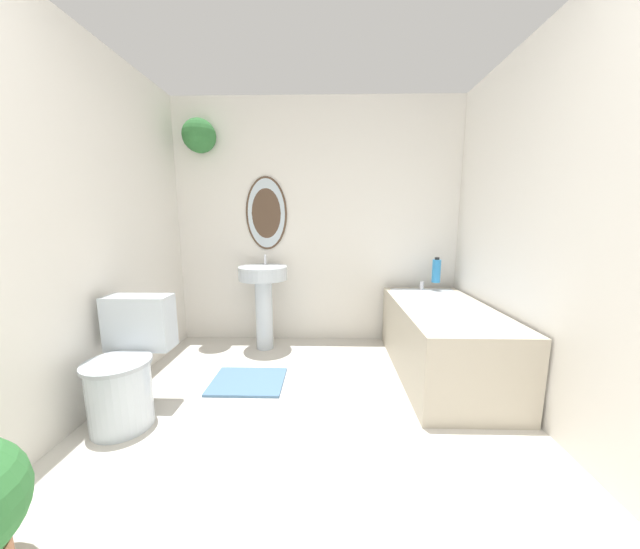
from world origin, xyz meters
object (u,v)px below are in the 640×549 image
at_px(shampoo_bottle, 436,271).
at_px(pedestal_sink, 263,290).
at_px(toilet, 127,368).
at_px(bathtub, 442,339).

bearing_deg(shampoo_bottle, pedestal_sink, -177.18).
xyz_separation_m(toilet, pedestal_sink, (0.63, 1.14, 0.25)).
height_order(bathtub, shampoo_bottle, shampoo_bottle).
bearing_deg(bathtub, shampoo_bottle, 78.29).
distance_m(toilet, shampoo_bottle, 2.62).
distance_m(bathtub, shampoo_bottle, 0.75).
bearing_deg(shampoo_bottle, toilet, -151.71).
bearing_deg(toilet, shampoo_bottle, 28.29).
xyz_separation_m(pedestal_sink, bathtub, (1.53, -0.50, -0.28)).
height_order(pedestal_sink, shampoo_bottle, pedestal_sink).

